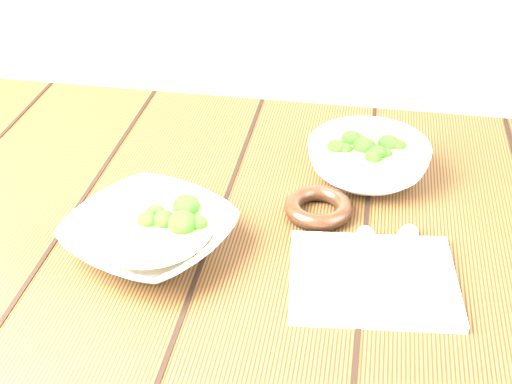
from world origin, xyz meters
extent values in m
cube|color=#382310|center=(0.00, 0.00, 0.73)|extent=(1.20, 0.80, 0.04)
cube|color=#382310|center=(-0.54, 0.34, 0.35)|extent=(0.07, 0.07, 0.71)
imported|color=white|center=(-0.09, -0.05, 0.77)|extent=(0.26, 0.26, 0.05)
cylinder|color=olive|center=(-0.09, -0.05, 0.79)|extent=(0.16, 0.16, 0.00)
ellipsoid|color=#257119|center=(-0.07, -0.05, 0.79)|extent=(0.03, 0.03, 0.02)
ellipsoid|color=#257119|center=(-0.09, -0.02, 0.79)|extent=(0.03, 0.03, 0.02)
ellipsoid|color=#257119|center=(-0.13, -0.04, 0.79)|extent=(0.03, 0.03, 0.02)
ellipsoid|color=#257119|center=(-0.10, -0.07, 0.79)|extent=(0.03, 0.03, 0.02)
ellipsoid|color=#257119|center=(-0.07, -0.08, 0.79)|extent=(0.03, 0.03, 0.02)
imported|color=white|center=(0.17, 0.17, 0.78)|extent=(0.21, 0.21, 0.06)
cylinder|color=olive|center=(0.17, 0.17, 0.80)|extent=(0.14, 0.14, 0.00)
ellipsoid|color=#257119|center=(0.19, 0.18, 0.80)|extent=(0.03, 0.03, 0.02)
ellipsoid|color=#257119|center=(0.18, 0.20, 0.80)|extent=(0.03, 0.03, 0.02)
ellipsoid|color=#257119|center=(0.14, 0.20, 0.80)|extent=(0.03, 0.03, 0.02)
ellipsoid|color=#257119|center=(0.15, 0.16, 0.80)|extent=(0.03, 0.03, 0.02)
ellipsoid|color=#257119|center=(0.17, 0.14, 0.80)|extent=(0.03, 0.03, 0.02)
ellipsoid|color=#257119|center=(0.21, 0.14, 0.80)|extent=(0.03, 0.03, 0.02)
torus|color=black|center=(0.11, 0.06, 0.76)|extent=(0.10, 0.10, 0.02)
cube|color=beige|center=(0.19, -0.07, 0.76)|extent=(0.22, 0.18, 0.01)
cylinder|color=#A8A495|center=(0.18, -0.07, 0.76)|extent=(0.01, 0.13, 0.01)
ellipsoid|color=#A8A495|center=(0.18, 0.01, 0.76)|extent=(0.03, 0.05, 0.01)
cylinder|color=#A8A495|center=(0.22, -0.06, 0.76)|extent=(0.03, 0.13, 0.01)
ellipsoid|color=#A8A495|center=(0.23, 0.02, 0.76)|extent=(0.04, 0.05, 0.01)
camera|label=1|loc=(0.17, -0.74, 1.32)|focal=50.00mm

